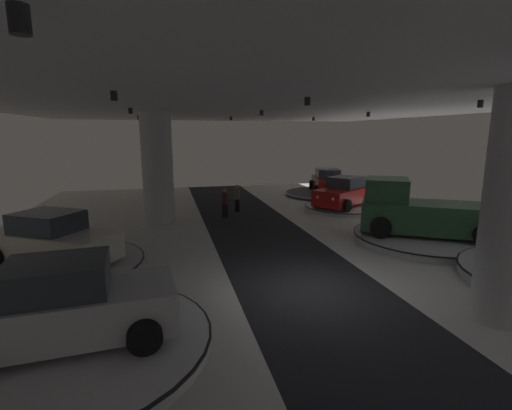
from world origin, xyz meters
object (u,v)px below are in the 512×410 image
object	(u,v)px
column_right	(512,209)
display_car_far_right	(344,193)
pickup_truck_mid_right	(420,212)
display_platform_far_right	(343,207)
display_platform_deep_right	(327,194)
column_left	(158,168)
display_platform_mid_right	(426,238)
display_platform_mid_left	(56,266)
display_car_deep_right	(327,182)
visitor_walking_near	(237,196)
display_car_mid_left	(52,240)
visitor_walking_far	(225,201)
display_platform_near_left	(72,346)
display_car_near_left	(66,305)

from	to	relation	value
column_right	display_car_far_right	world-z (taller)	column_right
column_right	display_car_far_right	distance (m)	13.33
column_right	pickup_truck_mid_right	distance (m)	6.95
display_platform_far_right	display_platform_deep_right	distance (m)	5.19
column_left	display_platform_mid_right	size ratio (longest dim) A/B	0.92
display_platform_mid_right	pickup_truck_mid_right	xyz separation A→B (m)	(-0.27, 0.17, 1.07)
display_platform_mid_left	pickup_truck_mid_right	xyz separation A→B (m)	(13.95, 0.12, 1.10)
column_left	display_car_deep_right	bearing A→B (deg)	25.15
display_car_far_right	visitor_walking_near	world-z (taller)	display_car_far_right
display_platform_far_right	display_car_deep_right	xyz separation A→B (m)	(1.19, 5.02, 0.87)
display_car_mid_left	visitor_walking_far	xyz separation A→B (m)	(6.73, 6.40, -0.11)
display_platform_far_right	display_platform_deep_right	xyz separation A→B (m)	(1.20, 5.05, -0.01)
column_right	display_platform_mid_right	size ratio (longest dim) A/B	0.92
display_platform_mid_right	visitor_walking_near	xyz separation A→B (m)	(-6.61, 7.75, 0.74)
display_platform_near_left	display_platform_deep_right	distance (m)	21.76
display_car_near_left	display_car_mid_left	bearing A→B (deg)	107.31
display_platform_near_left	display_car_near_left	xyz separation A→B (m)	(-0.03, -0.00, 0.90)
visitor_walking_near	display_platform_near_left	bearing A→B (deg)	-114.50
display_car_mid_left	visitor_walking_far	bearing A→B (deg)	43.58
column_left	display_platform_near_left	distance (m)	12.02
display_platform_mid_left	pickup_truck_mid_right	bearing A→B (deg)	0.48
visitor_walking_far	display_platform_mid_left	bearing A→B (deg)	-136.23
display_car_near_left	display_platform_far_right	distance (m)	17.22
pickup_truck_mid_right	display_car_deep_right	xyz separation A→B (m)	(1.09, 11.69, -0.22)
pickup_truck_mid_right	display_car_deep_right	distance (m)	11.74
pickup_truck_mid_right	display_platform_near_left	size ratio (longest dim) A/B	0.98
display_platform_mid_right	pickup_truck_mid_right	distance (m)	1.12
visitor_walking_near	column_left	bearing A→B (deg)	-161.89
display_car_mid_left	display_platform_far_right	size ratio (longest dim) A/B	1.00
column_left	pickup_truck_mid_right	distance (m)	12.40
display_platform_mid_left	display_platform_near_left	bearing A→B (deg)	-72.59
visitor_walking_far	display_car_deep_right	bearing A→B (deg)	32.85
display_car_mid_left	display_platform_near_left	xyz separation A→B (m)	(1.70, -5.35, -0.85)
display_car_deep_right	column_right	bearing A→B (deg)	-101.18
column_left	visitor_walking_far	size ratio (longest dim) A/B	3.46
pickup_truck_mid_right	display_car_far_right	distance (m)	6.68
display_platform_mid_left	display_platform_far_right	world-z (taller)	display_platform_far_right
display_platform_mid_left	display_platform_far_right	bearing A→B (deg)	26.09
column_right	visitor_walking_far	world-z (taller)	column_right
display_platform_mid_right	display_platform_far_right	xyz separation A→B (m)	(-0.38, 6.83, -0.02)
display_car_mid_left	display_platform_near_left	size ratio (longest dim) A/B	0.79
column_right	pickup_truck_mid_right	bearing A→B (deg)	68.64
display_platform_mid_left	display_car_near_left	distance (m)	5.66
display_car_far_right	visitor_walking_far	xyz separation A→B (m)	(-7.18, -0.38, -0.12)
display_car_near_left	column_left	bearing A→B (deg)	81.88
display_platform_near_left	visitor_walking_far	bearing A→B (deg)	66.83
display_car_mid_left	display_platform_deep_right	xyz separation A→B (m)	(15.08, 11.82, -0.88)
display_platform_near_left	display_car_far_right	xyz separation A→B (m)	(12.20, 12.13, 0.86)
display_car_far_right	display_platform_deep_right	xyz separation A→B (m)	(1.18, 5.04, -0.88)
column_right	display_platform_deep_right	bearing A→B (deg)	78.81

